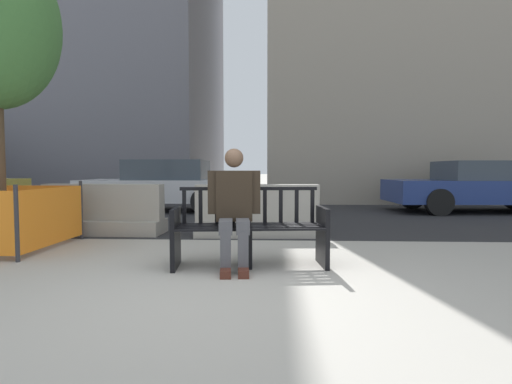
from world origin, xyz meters
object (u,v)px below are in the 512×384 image
(jersey_barrier_centre, at_px, (257,215))
(car_sedan_mid, at_px, (164,185))
(car_sedan_far, at_px, (482,186))
(jersey_barrier_left, at_px, (104,214))
(street_bench, at_px, (250,231))
(seated_person, at_px, (234,205))

(jersey_barrier_centre, bearing_deg, car_sedan_mid, 124.25)
(car_sedan_mid, height_order, car_sedan_far, car_sedan_mid)
(jersey_barrier_left, bearing_deg, car_sedan_far, 25.23)
(street_bench, distance_m, jersey_barrier_centre, 2.07)
(car_sedan_far, bearing_deg, seated_person, -133.46)
(car_sedan_far, bearing_deg, jersey_barrier_left, -154.77)
(seated_person, bearing_deg, street_bench, 24.16)
(car_sedan_mid, bearing_deg, jersey_barrier_centre, -55.75)
(seated_person, distance_m, jersey_barrier_centre, 2.18)
(car_sedan_far, bearing_deg, street_bench, -132.98)
(car_sedan_far, bearing_deg, car_sedan_mid, -179.70)
(car_sedan_mid, xyz_separation_m, car_sedan_far, (8.22, 0.04, -0.01))
(seated_person, distance_m, jersey_barrier_left, 3.30)
(jersey_barrier_left, bearing_deg, car_sedan_mid, 90.67)
(jersey_barrier_left, xyz_separation_m, car_sedan_far, (8.17, 3.85, 0.32))
(street_bench, xyz_separation_m, car_sedan_far, (5.58, 5.98, 0.27))
(jersey_barrier_centre, xyz_separation_m, jersey_barrier_left, (-2.59, 0.06, 0.00))
(jersey_barrier_centre, bearing_deg, street_bench, -89.84)
(jersey_barrier_centre, xyz_separation_m, car_sedan_far, (5.58, 3.91, 0.32))
(street_bench, height_order, seated_person, seated_person)
(jersey_barrier_centre, relative_size, car_sedan_far, 0.44)
(jersey_barrier_centre, bearing_deg, car_sedan_far, 35.03)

